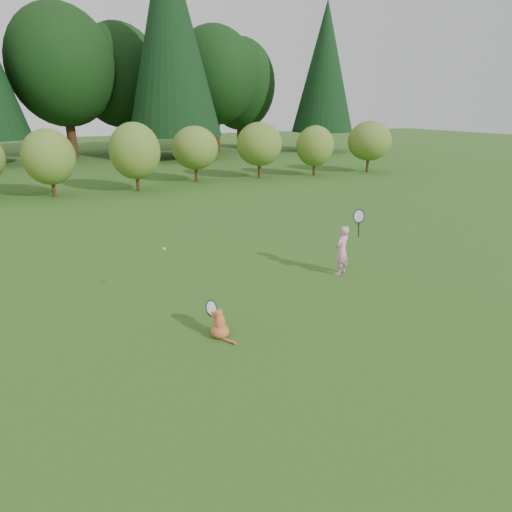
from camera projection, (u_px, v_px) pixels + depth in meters
name	position (u px, v px, depth m)	size (l,w,h in m)	color
ground	(264.00, 309.00, 7.52)	(100.00, 100.00, 0.00)	#1F5116
shrub_row	(134.00, 155.00, 18.22)	(28.00, 3.00, 2.80)	#5A7A26
woodland_backdrop	(95.00, 31.00, 24.80)	(48.00, 10.00, 15.00)	black
child	(342.00, 249.00, 8.90)	(0.62, 0.42, 1.57)	#F693C4
cat	(219.00, 322.00, 6.54)	(0.35, 0.69, 0.63)	#B85A23
tennis_ball	(164.00, 249.00, 7.35)	(0.06, 0.06, 0.06)	#B7D118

